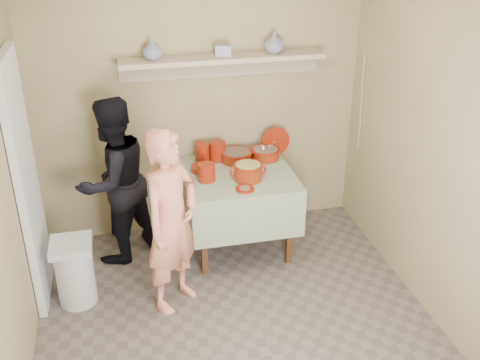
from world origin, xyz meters
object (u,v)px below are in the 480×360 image
object	(u,v)px
person_helper	(114,181)
serving_table	(238,184)
trash_bin	(75,272)
cazuela_rice	(248,171)
person_cook	(172,222)

from	to	relation	value
person_helper	serving_table	xyz separation A→B (m)	(1.08, -0.08, -0.11)
person_helper	serving_table	world-z (taller)	person_helper
serving_table	trash_bin	world-z (taller)	serving_table
trash_bin	serving_table	bearing A→B (deg)	20.04
cazuela_rice	trash_bin	world-z (taller)	cazuela_rice
person_helper	trash_bin	xyz separation A→B (m)	(-0.37, -0.61, -0.47)
person_cook	person_helper	xyz separation A→B (m)	(-0.41, 0.79, 0.00)
serving_table	trash_bin	distance (m)	1.58
trash_bin	cazuela_rice	bearing A→B (deg)	13.60
cazuela_rice	person_helper	bearing A→B (deg)	167.78
person_helper	cazuela_rice	world-z (taller)	person_helper
person_cook	cazuela_rice	xyz separation A→B (m)	(0.73, 0.54, 0.10)
person_helper	cazuela_rice	xyz separation A→B (m)	(1.13, -0.25, 0.10)
person_helper	serving_table	distance (m)	1.09
serving_table	trash_bin	bearing A→B (deg)	-159.96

